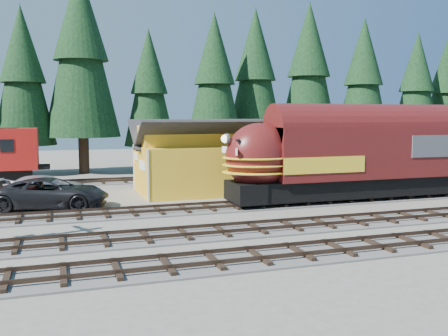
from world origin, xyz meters
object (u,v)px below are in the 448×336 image
object	(u,v)px
depot	(222,151)
pickup_truck_a	(52,193)
pickup_truck_b	(45,187)
locomotive	(347,159)

from	to	relation	value
depot	pickup_truck_a	world-z (taller)	depot
pickup_truck_b	depot	bearing A→B (deg)	-122.03
depot	locomotive	bearing A→B (deg)	-45.49
pickup_truck_b	locomotive	bearing A→B (deg)	-139.52
depot	pickup_truck_a	xyz separation A→B (m)	(-11.84, -3.25, -2.04)
depot	locomotive	world-z (taller)	depot
depot	pickup_truck_b	bearing A→B (deg)	175.96
depot	pickup_truck_b	world-z (taller)	depot
locomotive	pickup_truck_a	bearing A→B (deg)	169.91
locomotive	depot	bearing A→B (deg)	134.51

